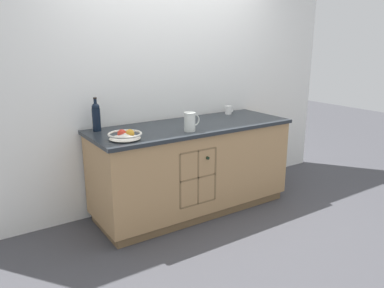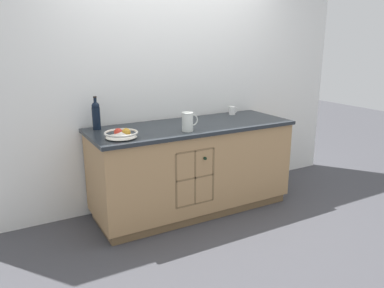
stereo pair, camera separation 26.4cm
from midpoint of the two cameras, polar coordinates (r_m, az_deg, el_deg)
ground_plane at (r=4.02m, az=-1.91°, el=-9.79°), size 14.00×14.00×0.00m
back_wall at (r=4.03m, az=-5.30°, el=9.14°), size 4.41×0.06×2.55m
kitchen_island at (r=3.84m, az=-1.97°, el=-3.59°), size 2.05×0.75×0.91m
fruit_bowl at (r=3.23m, az=-12.48°, el=1.34°), size 0.29×0.29×0.08m
white_pitcher at (r=3.44m, az=-2.51°, el=3.46°), size 0.16×0.11×0.18m
ceramic_mug at (r=4.28m, az=3.84°, el=5.19°), size 0.11×0.07×0.09m
standing_wine_bottle at (r=3.58m, az=-16.47°, el=4.08°), size 0.08×0.08×0.31m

